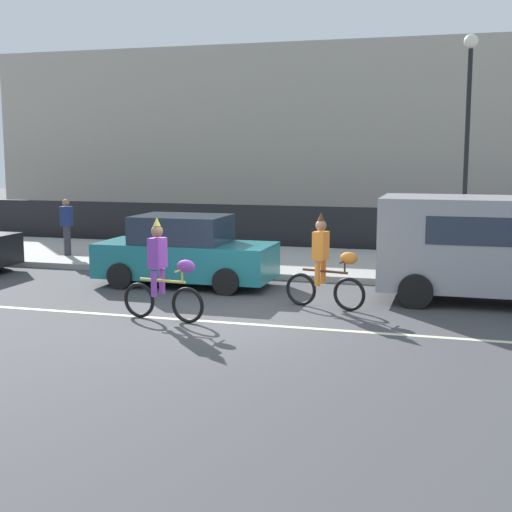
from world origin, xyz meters
name	(u,v)px	position (x,y,z in m)	size (l,w,h in m)	color
ground_plane	(234,317)	(0.00, 0.00, 0.00)	(80.00, 80.00, 0.00)	#424244
road_centre_line	(226,322)	(0.00, -0.50, 0.00)	(36.00, 0.14, 0.01)	beige
sidewalk_curb	(306,262)	(0.00, 6.50, 0.07)	(60.00, 5.00, 0.15)	#9E9B93
fence_line	(325,229)	(0.00, 9.40, 0.70)	(40.00, 0.08, 1.40)	black
building_backdrop	(344,140)	(-0.82, 18.00, 3.58)	(28.00, 8.00, 7.16)	#B2A899
parade_cyclist_purple	(163,276)	(-1.16, -0.64, 0.84)	(1.71, 0.52, 1.92)	black
parade_cyclist_orange	(326,267)	(1.53, 1.21, 0.84)	(1.69, 0.58, 1.92)	black
parked_van_grey	(509,242)	(5.03, 2.70, 1.28)	(5.00, 2.22, 2.18)	#99999E
parked_car_teal	(185,252)	(-2.09, 2.77, 0.78)	(4.10, 1.92, 1.64)	#1E727A
street_lamp_post	(468,116)	(4.14, 6.53, 3.99)	(0.36, 0.36, 5.86)	black
pedestrian_onlooker	(67,226)	(-6.75, 5.37, 1.01)	(0.32, 0.20, 1.62)	#33333D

